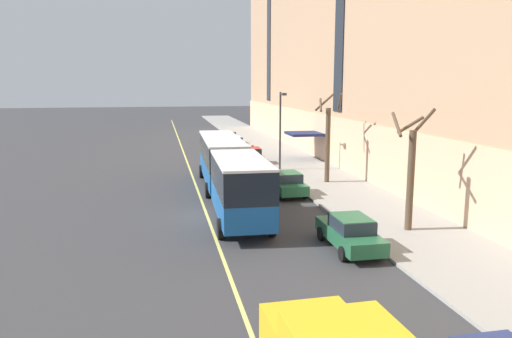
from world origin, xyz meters
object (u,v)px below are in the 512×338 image
street_lamp (281,122)px  fire_hydrant (253,147)px  parked_car_red_2 (251,156)px  street_tree_mid_block (410,171)px  parked_car_green_3 (287,183)px  parked_car_champagne_5 (228,138)px  parked_car_white_1 (234,143)px  city_bus (228,168)px  parked_car_green_0 (350,232)px  street_tree_far_uptown (328,138)px

street_lamp → fire_hydrant: size_ratio=8.99×
parked_car_red_2 → street_tree_mid_block: size_ratio=0.73×
parked_car_red_2 → parked_car_green_3: (0.06, -12.71, 0.00)m
street_lamp → parked_car_champagne_5: bearing=94.8°
fire_hydrant → parked_car_red_2: bearing=-101.6°
parked_car_champagne_5 → fire_hydrant: parked_car_champagne_5 is taller
parked_car_white_1 → fire_hydrant: 2.41m
parked_car_red_2 → parked_car_green_3: size_ratio=0.98×
parked_car_green_3 → street_tree_mid_block: 10.34m
street_lamp → parked_car_green_3: bearing=-101.2°
parked_car_red_2 → fire_hydrant: (1.68, 8.19, -0.29)m
parked_car_white_1 → fire_hydrant: (1.81, -1.56, -0.29)m
city_bus → street_tree_mid_block: bearing=-47.5°
city_bus → street_lamp: 11.18m
parked_car_green_0 → parked_car_red_2: (-0.08, 23.94, 0.00)m
city_bus → parked_car_green_0: 11.33m
parked_car_green_3 → street_lamp: bearing=78.8°
city_bus → street_tree_mid_block: size_ratio=3.17×
parked_car_champagne_5 → fire_hydrant: size_ratio=6.44×
parked_car_red_2 → street_lamp: bearing=-66.3°
parked_car_red_2 → street_lamp: street_lamp is taller
city_bus → fire_hydrant: 22.40m
parked_car_green_0 → street_tree_far_uptown: (3.86, 14.28, 2.59)m
parked_car_white_1 → parked_car_green_3: bearing=-89.5°
street_tree_far_uptown → fire_hydrant: 18.23m
street_tree_mid_block → street_tree_far_uptown: (0.03, 12.36, 0.25)m
parked_car_white_1 → street_tree_far_uptown: (4.06, -19.42, 2.59)m
parked_car_red_2 → street_tree_mid_block: 22.49m
street_lamp → street_tree_mid_block: bearing=-83.2°
street_tree_mid_block → street_lamp: 18.12m
parked_car_champagne_5 → street_tree_far_uptown: size_ratio=0.71×
street_lamp → fire_hydrant: (-0.10, 12.25, -3.66)m
parked_car_champagne_5 → street_tree_far_uptown: bearing=-81.4°
parked_car_champagne_5 → street_tree_far_uptown: street_tree_far_uptown is taller
parked_car_white_1 → street_tree_mid_block: (4.04, -31.78, 2.34)m
parked_car_red_2 → street_lamp: size_ratio=0.68×
parked_car_green_3 → street_tree_mid_block: (3.85, -9.31, 2.34)m
street_tree_far_uptown → fire_hydrant: size_ratio=9.09×
street_tree_far_uptown → street_lamp: street_tree_far_uptown is taller
street_tree_far_uptown → street_lamp: 6.06m
street_lamp → parked_car_red_2: bearing=113.7°
city_bus → parked_car_white_1: bearing=80.6°
city_bus → parked_car_champagne_5: (4.06, 29.22, -1.29)m
street_tree_far_uptown → city_bus: bearing=-154.5°
street_tree_mid_block → street_lamp: street_lamp is taller
parked_car_green_3 → street_tree_mid_block: size_ratio=0.74×
parked_car_green_0 → street_tree_far_uptown: 15.01m
parked_car_green_0 → parked_car_champagne_5: size_ratio=1.00×
parked_car_green_3 → street_lamp: 9.44m
street_tree_mid_block → parked_car_white_1: bearing=97.2°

